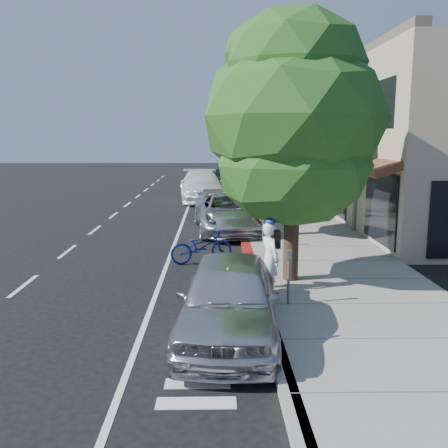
{
  "coord_description": "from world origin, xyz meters",
  "views": [
    {
      "loc": [
        -1.11,
        -14.84,
        3.92
      ],
      "look_at": [
        -0.84,
        -0.29,
        1.35
      ],
      "focal_mm": 40.0,
      "sensor_mm": 36.0,
      "label": 1
    }
  ],
  "objects_px": {
    "street_tree_5": "(238,125)",
    "white_pickup": "(202,186)",
    "pedestrian": "(268,198)",
    "bicycle": "(201,246)",
    "silver_suv": "(230,213)",
    "dark_suv_far": "(222,177)",
    "street_tree_3": "(248,118)",
    "near_car_a": "(229,298)",
    "cyclist": "(270,259)",
    "street_tree_4": "(242,131)",
    "street_tree_1": "(269,102)",
    "street_tree_2": "(256,123)",
    "street_tree_0": "(294,121)",
    "dark_sedan": "(217,204)"
  },
  "relations": [
    {
      "from": "street_tree_1",
      "to": "street_tree_2",
      "type": "relative_size",
      "value": 1.12
    },
    {
      "from": "street_tree_0",
      "to": "bicycle",
      "type": "distance_m",
      "value": 5.08
    },
    {
      "from": "street_tree_2",
      "to": "street_tree_5",
      "type": "xyz_separation_m",
      "value": [
        0.0,
        18.0,
        0.27
      ]
    },
    {
      "from": "street_tree_0",
      "to": "street_tree_4",
      "type": "height_order",
      "value": "street_tree_0"
    },
    {
      "from": "dark_sedan",
      "to": "white_pickup",
      "type": "height_order",
      "value": "white_pickup"
    },
    {
      "from": "bicycle",
      "to": "white_pickup",
      "type": "height_order",
      "value": "white_pickup"
    },
    {
      "from": "street_tree_3",
      "to": "street_tree_5",
      "type": "relative_size",
      "value": 1.03
    },
    {
      "from": "street_tree_3",
      "to": "cyclist",
      "type": "bearing_deg",
      "value": -91.98
    },
    {
      "from": "street_tree_4",
      "to": "street_tree_5",
      "type": "bearing_deg",
      "value": 90.0
    },
    {
      "from": "street_tree_2",
      "to": "dark_sedan",
      "type": "bearing_deg",
      "value": -158.35
    },
    {
      "from": "street_tree_0",
      "to": "white_pickup",
      "type": "height_order",
      "value": "street_tree_0"
    },
    {
      "from": "bicycle",
      "to": "silver_suv",
      "type": "xyz_separation_m",
      "value": [
        1.03,
        5.12,
        0.27
      ]
    },
    {
      "from": "street_tree_5",
      "to": "silver_suv",
      "type": "height_order",
      "value": "street_tree_5"
    },
    {
      "from": "street_tree_2",
      "to": "pedestrian",
      "type": "relative_size",
      "value": 3.93
    },
    {
      "from": "street_tree_5",
      "to": "white_pickup",
      "type": "height_order",
      "value": "street_tree_5"
    },
    {
      "from": "cyclist",
      "to": "street_tree_4",
      "type": "bearing_deg",
      "value": -26.29
    },
    {
      "from": "street_tree_3",
      "to": "pedestrian",
      "type": "distance_m",
      "value": 8.59
    },
    {
      "from": "white_pickup",
      "to": "street_tree_0",
      "type": "bearing_deg",
      "value": -85.58
    },
    {
      "from": "bicycle",
      "to": "street_tree_0",
      "type": "bearing_deg",
      "value": -153.32
    },
    {
      "from": "bicycle",
      "to": "near_car_a",
      "type": "height_order",
      "value": "near_car_a"
    },
    {
      "from": "street_tree_5",
      "to": "street_tree_3",
      "type": "bearing_deg",
      "value": -90.0
    },
    {
      "from": "street_tree_3",
      "to": "pedestrian",
      "type": "relative_size",
      "value": 4.33
    },
    {
      "from": "bicycle",
      "to": "pedestrian",
      "type": "bearing_deg",
      "value": -39.12
    },
    {
      "from": "street_tree_4",
      "to": "dark_suv_far",
      "type": "xyz_separation_m",
      "value": [
        -1.4,
        2.39,
        -3.56
      ]
    },
    {
      "from": "street_tree_4",
      "to": "street_tree_5",
      "type": "distance_m",
      "value": 6.02
    },
    {
      "from": "cyclist",
      "to": "silver_suv",
      "type": "bearing_deg",
      "value": -19.66
    },
    {
      "from": "dark_suv_far",
      "to": "pedestrian",
      "type": "xyz_separation_m",
      "value": [
        1.9,
        -16.01,
        0.32
      ]
    },
    {
      "from": "dark_suv_far",
      "to": "street_tree_4",
      "type": "bearing_deg",
      "value": -62.94
    },
    {
      "from": "street_tree_5",
      "to": "dark_suv_far",
      "type": "distance_m",
      "value": 5.62
    },
    {
      "from": "dark_sedan",
      "to": "white_pickup",
      "type": "distance_m",
      "value": 6.56
    },
    {
      "from": "street_tree_5",
      "to": "bicycle",
      "type": "relative_size",
      "value": 3.88
    },
    {
      "from": "street_tree_3",
      "to": "near_car_a",
      "type": "height_order",
      "value": "street_tree_3"
    },
    {
      "from": "street_tree_1",
      "to": "street_tree_2",
      "type": "height_order",
      "value": "street_tree_1"
    },
    {
      "from": "street_tree_1",
      "to": "bicycle",
      "type": "bearing_deg",
      "value": -123.87
    },
    {
      "from": "dark_sedan",
      "to": "dark_suv_far",
      "type": "bearing_deg",
      "value": 92.42
    },
    {
      "from": "street_tree_5",
      "to": "near_car_a",
      "type": "height_order",
      "value": "street_tree_5"
    },
    {
      "from": "bicycle",
      "to": "dark_suv_far",
      "type": "relative_size",
      "value": 0.45
    },
    {
      "from": "cyclist",
      "to": "near_car_a",
      "type": "distance_m",
      "value": 2.87
    },
    {
      "from": "street_tree_5",
      "to": "bicycle",
      "type": "bearing_deg",
      "value": -95.03
    },
    {
      "from": "street_tree_1",
      "to": "street_tree_5",
      "type": "distance_m",
      "value": 24.0
    },
    {
      "from": "dark_sedan",
      "to": "dark_suv_far",
      "type": "height_order",
      "value": "dark_suv_far"
    },
    {
      "from": "silver_suv",
      "to": "near_car_a",
      "type": "bearing_deg",
      "value": -96.87
    },
    {
      "from": "white_pickup",
      "to": "pedestrian",
      "type": "bearing_deg",
      "value": -70.35
    },
    {
      "from": "street_tree_5",
      "to": "dark_sedan",
      "type": "relative_size",
      "value": 1.92
    },
    {
      "from": "street_tree_4",
      "to": "street_tree_2",
      "type": "bearing_deg",
      "value": -90.0
    },
    {
      "from": "silver_suv",
      "to": "pedestrian",
      "type": "xyz_separation_m",
      "value": [
        1.9,
        2.88,
        0.28
      ]
    },
    {
      "from": "street_tree_5",
      "to": "white_pickup",
      "type": "relative_size",
      "value": 1.24
    },
    {
      "from": "bicycle",
      "to": "dark_suv_far",
      "type": "bearing_deg",
      "value": -21.45
    },
    {
      "from": "street_tree_2",
      "to": "street_tree_3",
      "type": "xyz_separation_m",
      "value": [
        0.0,
        6.0,
        0.44
      ]
    },
    {
      "from": "street_tree_1",
      "to": "silver_suv",
      "type": "distance_m",
      "value": 4.81
    }
  ]
}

